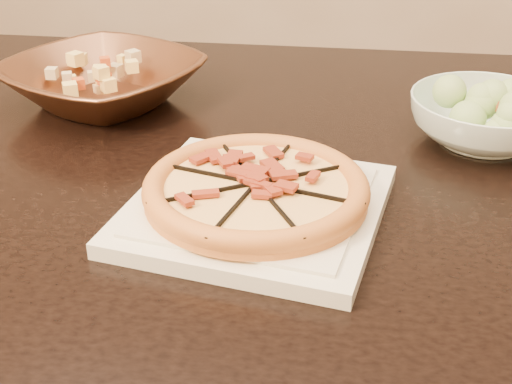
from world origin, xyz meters
TOP-DOWN VIEW (x-y plane):
  - dining_table at (-0.06, 0.10)m, footprint 1.57×1.11m
  - plate at (0.04, -0.04)m, footprint 0.28×0.28m
  - pizza at (0.04, -0.04)m, footprint 0.24×0.24m
  - bronze_bowl at (-0.26, 0.23)m, footprint 0.35×0.35m
  - mixed_dish at (-0.26, 0.22)m, footprint 0.13×0.13m
  - salad_bowl at (0.28, 0.23)m, footprint 0.26×0.26m
  - salad at (0.28, 0.23)m, footprint 0.09×0.10m

SIDE VIEW (x-z plane):
  - dining_table at x=-0.06m, z-range 0.28..1.03m
  - plate at x=0.04m, z-range 0.75..0.77m
  - salad_bowl at x=0.28m, z-range 0.75..0.81m
  - bronze_bowl at x=-0.26m, z-range 0.75..0.82m
  - pizza at x=0.04m, z-range 0.77..0.80m
  - mixed_dish at x=-0.26m, z-range 0.82..0.84m
  - salad at x=0.28m, z-range 0.81..0.85m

